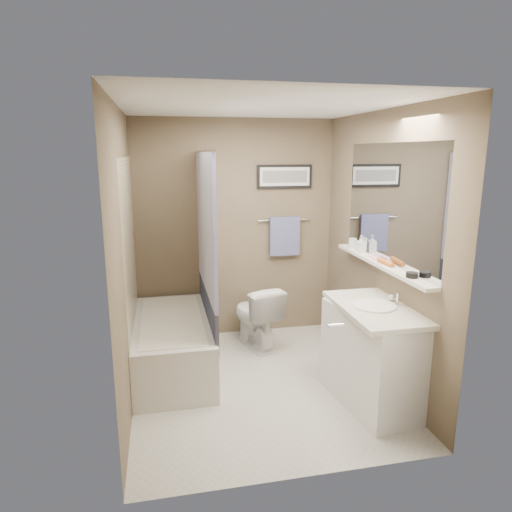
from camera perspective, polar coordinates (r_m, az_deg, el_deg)
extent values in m
plane|color=#BCB9AE|center=(4.28, 0.43, -15.64)|extent=(2.50, 2.50, 0.00)
cube|color=white|center=(3.78, 0.49, 17.99)|extent=(2.20, 2.50, 0.04)
cube|color=brown|center=(5.04, -2.54, 3.23)|extent=(2.20, 0.04, 2.40)
cube|color=brown|center=(2.71, 6.07, -5.33)|extent=(2.20, 0.04, 2.40)
cube|color=brown|center=(3.78, -15.75, -0.51)|extent=(0.04, 2.50, 2.40)
cube|color=brown|center=(4.22, 14.96, 0.89)|extent=(0.04, 2.50, 2.40)
cube|color=beige|center=(4.31, -15.35, -1.60)|extent=(0.02, 1.55, 2.00)
cylinder|color=silver|center=(4.19, -6.51, 12.89)|extent=(0.02, 1.55, 0.02)
cube|color=silver|center=(4.24, -6.29, 4.08)|extent=(0.03, 1.45, 1.28)
cube|color=#2A314F|center=(4.44, -6.03, -6.44)|extent=(0.03, 1.45, 0.36)
cube|color=silver|center=(4.02, 16.39, 6.32)|extent=(0.02, 1.60, 1.00)
cube|color=silver|center=(4.09, 15.25, -0.93)|extent=(0.12, 1.60, 0.03)
cylinder|color=silver|center=(5.13, 3.57, 4.51)|extent=(0.60, 0.02, 0.02)
cube|color=#848AC0|center=(5.14, 3.60, 2.49)|extent=(0.34, 0.05, 0.44)
cube|color=black|center=(5.10, 3.59, 9.89)|extent=(0.62, 0.02, 0.26)
cube|color=white|center=(5.08, 3.64, 9.88)|extent=(0.56, 0.00, 0.20)
cube|color=#595959|center=(5.08, 3.64, 9.88)|extent=(0.50, 0.00, 0.13)
cube|color=silver|center=(2.97, 16.29, -8.20)|extent=(0.80, 0.02, 2.00)
cylinder|color=silver|center=(2.88, 9.94, -8.53)|extent=(0.10, 0.02, 0.02)
cube|color=silver|center=(4.50, -10.38, -10.83)|extent=(0.71, 1.50, 0.50)
cube|color=white|center=(4.41, -10.51, -7.85)|extent=(0.56, 1.36, 0.02)
imported|color=white|center=(4.90, -0.04, -7.44)|extent=(0.54, 0.75, 0.68)
cube|color=silver|center=(3.95, 14.47, -12.16)|extent=(0.61, 0.96, 0.80)
cube|color=beige|center=(3.79, 14.69, -6.41)|extent=(0.54, 0.96, 0.04)
cylinder|color=white|center=(3.77, 14.58, -6.02)|extent=(0.34, 0.34, 0.01)
cylinder|color=silver|center=(3.85, 17.29, -5.15)|extent=(0.02, 0.02, 0.10)
sphere|color=silver|center=(3.94, 16.57, -5.00)|extent=(0.05, 0.05, 0.05)
cylinder|color=black|center=(3.65, 18.91, -2.26)|extent=(0.09, 0.09, 0.04)
cylinder|color=#C05B1B|center=(4.00, 15.90, -0.74)|extent=(0.06, 0.22, 0.04)
cube|color=pink|center=(4.20, 14.43, -0.25)|extent=(0.04, 0.16, 0.01)
cylinder|color=silver|center=(4.59, 11.99, 1.56)|extent=(0.08, 0.08, 0.10)
imported|color=#999999|center=(4.41, 13.00, 1.47)|extent=(0.08, 0.08, 0.16)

